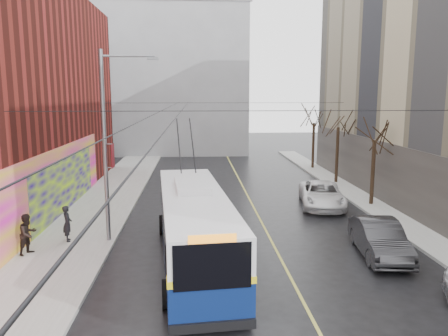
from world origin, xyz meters
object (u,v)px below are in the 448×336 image
Objects in this scene: pedestrian_a at (67,223)px; pedestrian_b at (28,234)px; streetlight_pole at (108,142)px; tree_mid at (339,117)px; tree_far at (314,115)px; following_car at (196,192)px; trolleybus at (194,225)px; tree_near at (375,128)px; parked_car_b at (379,238)px; parked_car_c at (322,195)px.

pedestrian_b is at bearing 123.29° from pedestrian_a.
tree_mid is at bearing 40.65° from streetlight_pole.
tree_far is at bearing 90.00° from tree_mid.
following_car is (-11.14, -5.66, -4.50)m from tree_mid.
tree_near is at bearing 32.48° from trolleybus.
streetlight_pole is 1.41× the size of tree_near.
tree_far is 0.54× the size of trolleybus.
pedestrian_a is (-5.98, 2.61, -0.59)m from trolleybus.
tree_far is at bearing -12.60° from pedestrian_b.
trolleybus is at bearing -70.19° from pedestrian_b.
parked_car_b is (8.08, 0.13, -0.80)m from trolleybus.
streetlight_pole is at bearing -143.50° from parked_car_c.
pedestrian_b is at bearing -157.44° from tree_near.
tree_far reaches higher than parked_car_c.
pedestrian_b is (-7.20, 1.01, -0.55)m from trolleybus.
streetlight_pole is 5.26× the size of pedestrian_a.
tree_mid is 3.74× the size of pedestrian_b.
following_car is (-8.00, 9.86, -0.04)m from parked_car_b.
tree_near is 10.00m from parked_car_b.
tree_near is at bearing 76.46° from parked_car_b.
pedestrian_a is (-17.19, -6.04, -3.97)m from tree_near.
pedestrian_a is at bearing -146.86° from parked_car_c.
pedestrian_a is 2.02m from pedestrian_b.
parked_car_c is (-0.06, 8.59, -0.02)m from parked_car_b.
pedestrian_a is at bearing -9.37° from pedestrian_b.
tree_near is 7.01m from tree_mid.
following_car is (0.08, 9.99, -0.85)m from trolleybus.
parked_car_b is at bearing -65.50° from pedestrian_b.
streetlight_pole is 1.37× the size of tree_far.
following_car is (-11.14, 1.34, -4.22)m from tree_near.
pedestrian_a is (-13.99, -6.11, 0.23)m from parked_car_c.
parked_car_c is at bearing 42.27° from trolleybus.
tree_mid is 1.39× the size of parked_car_b.
tree_mid reaches higher than following_car.
following_car is at bearing -131.33° from tree_far.
trolleybus reaches higher than parked_car_b.
parked_car_b is (-3.14, -8.52, -4.18)m from tree_near.
trolleybus is 7.16× the size of pedestrian_a.
streetlight_pole is 1.35× the size of tree_mid.
streetlight_pole is 5.28m from pedestrian_b.
pedestrian_a reaches higher than parked_car_b.
tree_near is 0.97× the size of tree_far.
tree_mid is 1.52× the size of following_car.
streetlight_pole is at bearing -109.86° from following_car.
tree_near reaches higher than following_car.
tree_far is 3.68× the size of pedestrian_b.
tree_mid reaches higher than pedestrian_b.
tree_near is 11.99m from following_car.
tree_far is 17.42m from following_car.
tree_mid is 3.90× the size of pedestrian_a.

